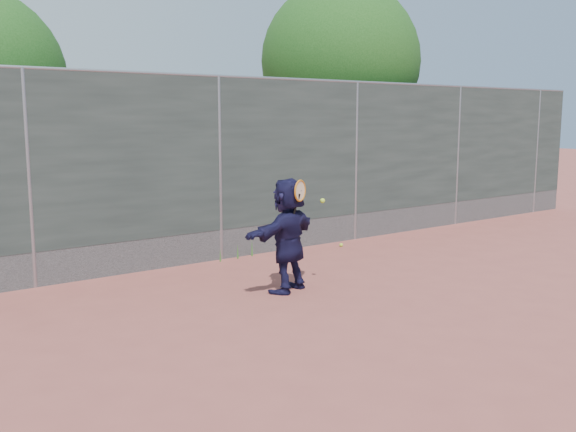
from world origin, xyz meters
TOP-DOWN VIEW (x-y plane):
  - ground at (0.00, 0.00)m, footprint 80.00×80.00m
  - player at (-0.27, 1.27)m, footprint 1.51×0.93m
  - ball_ground at (2.29, 3.09)m, footprint 0.07×0.07m
  - fence at (-0.00, 3.50)m, footprint 20.00×0.06m
  - swing_action at (-0.17, 1.08)m, footprint 0.63×0.19m
  - tree_right at (4.68, 5.75)m, footprint 3.78×3.60m
  - weed_clump at (0.29, 3.38)m, footprint 0.68×0.07m

SIDE VIEW (x-z plane):
  - ground at x=0.00m, z-range 0.00..0.00m
  - ball_ground at x=2.29m, z-range 0.00..0.07m
  - weed_clump at x=0.29m, z-range -0.02..0.28m
  - player at x=-0.27m, z-range 0.00..1.55m
  - swing_action at x=-0.17m, z-range 1.10..1.61m
  - fence at x=0.00m, z-range 0.07..3.09m
  - tree_right at x=4.68m, z-range 0.80..6.19m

